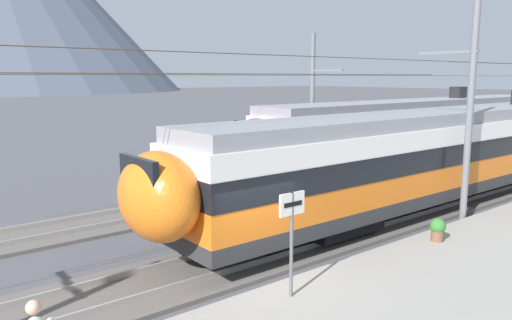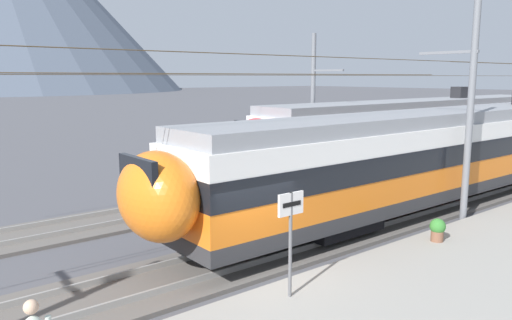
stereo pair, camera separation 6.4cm
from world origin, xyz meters
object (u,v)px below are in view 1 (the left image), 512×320
(train_far_track, at_px, (418,128))
(platform_sign, at_px, (292,221))
(catenary_mast_mid, at_px, (466,108))
(catenary_mast_far_side, at_px, (314,102))
(train_near_platform, at_px, (466,147))
(potted_plant_platform_edge, at_px, (438,228))

(train_far_track, distance_m, platform_sign, 20.44)
(train_far_track, relative_size, catenary_mast_mid, 0.63)
(train_far_track, height_order, catenary_mast_far_side, catenary_mast_far_side)
(train_far_track, height_order, catenary_mast_mid, catenary_mast_mid)
(train_near_platform, relative_size, potted_plant_platform_edge, 43.96)
(platform_sign, bearing_deg, potted_plant_platform_edge, 0.51)
(train_near_platform, xyz_separation_m, platform_sign, (-12.89, -3.00, -0.19))
(train_far_track, height_order, platform_sign, train_far_track)
(catenary_mast_far_side, bearing_deg, train_near_platform, -79.90)
(catenary_mast_mid, relative_size, platform_sign, 17.17)
(platform_sign, bearing_deg, train_near_platform, 13.09)
(train_near_platform, height_order, catenary_mast_far_side, catenary_mast_far_side)
(catenary_mast_mid, bearing_deg, platform_sign, -172.75)
(catenary_mast_mid, distance_m, platform_sign, 9.62)
(catenary_mast_far_side, bearing_deg, potted_plant_platform_edge, -117.24)
(train_far_track, distance_m, catenary_mast_far_side, 7.26)
(train_far_track, distance_m, potted_plant_platform_edge, 15.30)
(train_near_platform, relative_size, platform_sign, 12.82)
(train_near_platform, xyz_separation_m, catenary_mast_mid, (-3.57, -1.81, 1.87))
(catenary_mast_far_side, relative_size, potted_plant_platform_edge, 58.87)
(train_far_track, height_order, potted_plant_platform_edge, train_far_track)
(train_near_platform, bearing_deg, catenary_mast_mid, -153.08)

